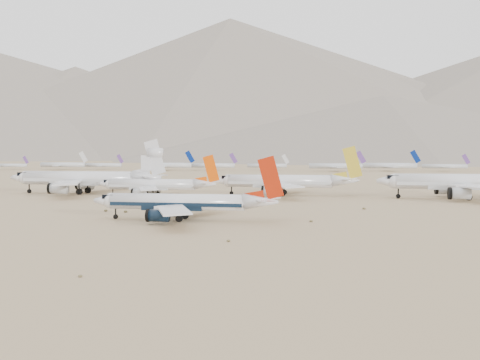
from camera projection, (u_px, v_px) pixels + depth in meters
The scene contains 9 objects.
ground at pixel (205, 221), 123.47m from camera, with size 7000.00×7000.00×0.00m, color #8D7352.
main_airliner at pixel (185, 203), 123.71m from camera, with size 42.76×41.77×15.09m.
row2_navy_widebody at pixel (468, 182), 178.82m from camera, with size 57.56×56.29×20.48m.
row2_gold_tail at pixel (286, 182), 194.91m from camera, with size 50.95×49.83×18.14m.
row2_orange_tail at pixel (157, 185), 189.59m from camera, with size 42.10×41.18×15.02m.
row2_white_trijet at pixel (87, 178), 201.98m from camera, with size 58.61×57.28×20.77m.
distant_storage_row at pixel (356, 166), 442.85m from camera, with size 651.07×59.27×15.39m.
mountain_range at pixel (341, 98), 1726.72m from camera, with size 7354.00×3024.00×470.00m.
desert_scrub at pixel (175, 236), 99.66m from camera, with size 273.30×121.67×0.63m.
Camera 1 is at (27.77, -119.91, 15.88)m, focal length 40.00 mm.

